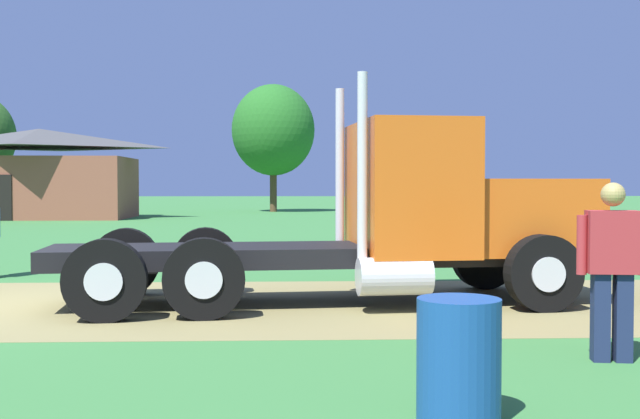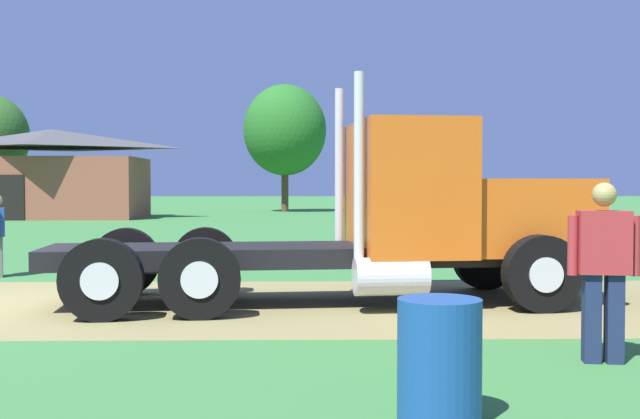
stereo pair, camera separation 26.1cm
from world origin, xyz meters
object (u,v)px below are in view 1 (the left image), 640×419
(visitor_standing_near, at_px, (612,263))
(steel_barrel, at_px, (459,360))
(shed_building, at_px, (40,175))
(truck_foreground_white, at_px, (405,219))

(visitor_standing_near, height_order, steel_barrel, visitor_standing_near)
(steel_barrel, height_order, shed_building, shed_building)
(truck_foreground_white, bearing_deg, steel_barrel, -94.68)
(visitor_standing_near, xyz_separation_m, steel_barrel, (-1.95, -1.91, -0.52))
(truck_foreground_white, xyz_separation_m, steel_barrel, (-0.49, -5.95, -0.78))
(truck_foreground_white, xyz_separation_m, shed_building, (-14.51, 28.97, 0.96))
(truck_foreground_white, relative_size, steel_barrel, 8.93)
(truck_foreground_white, bearing_deg, shed_building, 116.60)
(steel_barrel, bearing_deg, truck_foreground_white, 85.32)
(steel_barrel, xyz_separation_m, shed_building, (-14.02, 34.92, 1.75))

